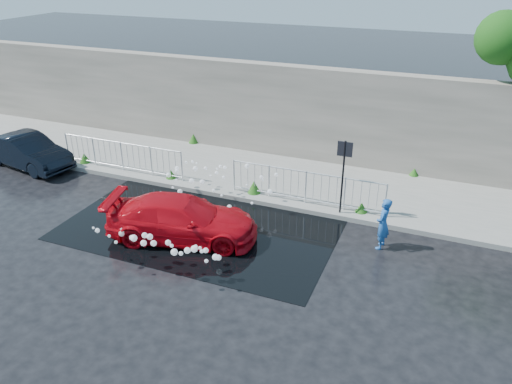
{
  "coord_description": "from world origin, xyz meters",
  "views": [
    {
      "loc": [
        6.94,
        -10.49,
        7.46
      ],
      "look_at": [
        1.91,
        1.85,
        1.0
      ],
      "focal_mm": 35.0,
      "sensor_mm": 36.0,
      "label": 1
    }
  ],
  "objects_px": {
    "red_car": "(182,219)",
    "dark_car": "(28,151)",
    "sign_post": "(344,166)",
    "person": "(383,224)"
  },
  "relations": [
    {
      "from": "person",
      "to": "sign_post",
      "type": "bearing_deg",
      "value": -126.1
    },
    {
      "from": "sign_post",
      "to": "red_car",
      "type": "height_order",
      "value": "sign_post"
    },
    {
      "from": "red_car",
      "to": "dark_car",
      "type": "height_order",
      "value": "dark_car"
    },
    {
      "from": "sign_post",
      "to": "dark_car",
      "type": "relative_size",
      "value": 0.66
    },
    {
      "from": "red_car",
      "to": "person",
      "type": "distance_m",
      "value": 5.58
    },
    {
      "from": "red_car",
      "to": "sign_post",
      "type": "bearing_deg",
      "value": -66.42
    },
    {
      "from": "dark_car",
      "to": "person",
      "type": "height_order",
      "value": "person"
    },
    {
      "from": "sign_post",
      "to": "person",
      "type": "distance_m",
      "value": 2.19
    },
    {
      "from": "red_car",
      "to": "person",
      "type": "xyz_separation_m",
      "value": [
        5.34,
        1.64,
        0.13
      ]
    },
    {
      "from": "red_car",
      "to": "dark_car",
      "type": "xyz_separation_m",
      "value": [
        -8.04,
        2.4,
        0.01
      ]
    }
  ]
}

